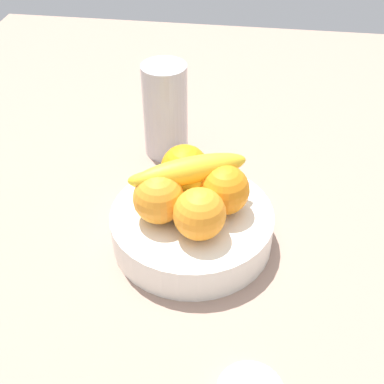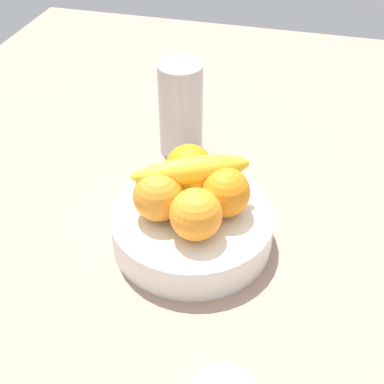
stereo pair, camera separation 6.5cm
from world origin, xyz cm
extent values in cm
cube|color=#9E7E6D|center=(0.00, 0.00, -1.50)|extent=(180.00, 140.00, 3.00)
cylinder|color=white|center=(3.31, 2.47, 2.74)|extent=(24.38, 24.38, 5.48)
sphere|color=orange|center=(-0.88, 0.82, 9.18)|extent=(7.41, 7.41, 7.41)
sphere|color=orange|center=(4.83, -2.04, 9.18)|extent=(7.41, 7.41, 7.41)
sphere|color=orange|center=(9.14, 4.43, 9.18)|extent=(7.41, 7.41, 7.41)
sphere|color=orange|center=(1.60, 7.01, 9.18)|extent=(7.41, 7.41, 7.41)
ellipsoid|color=gold|center=(5.73, 3.89, 7.48)|extent=(7.91, 17.46, 4.00)
ellipsoid|color=yellow|center=(5.43, 3.74, 9.68)|extent=(6.20, 17.38, 4.00)
ellipsoid|color=yellow|center=(5.26, 2.90, 11.88)|extent=(11.27, 16.97, 4.00)
cylinder|color=#B7B3B6|center=(26.48, 10.65, 8.75)|extent=(8.02, 8.02, 17.51)
camera|label=1|loc=(-53.21, -5.64, 56.34)|focal=48.27mm
camera|label=2|loc=(-51.92, -12.01, 56.34)|focal=48.27mm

